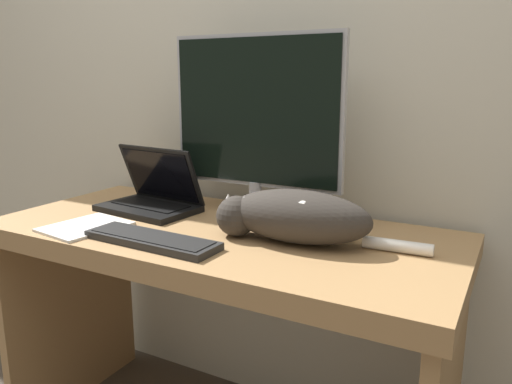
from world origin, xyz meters
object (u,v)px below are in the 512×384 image
Objects in this scene: laptop at (152,197)px; external_keyboard at (152,240)px; monitor at (256,121)px; cat at (293,215)px.

laptop reaches higher than external_keyboard.
external_keyboard is at bearing -106.26° from monitor.
laptop is 0.59× the size of cat.
monitor is 0.49m from external_keyboard.
external_keyboard is 0.69× the size of cat.
cat is at bearing -2.25° from laptop.
laptop is at bearing 168.64° from cat.
monitor is at bearing 136.47° from cat.
monitor is at bearing 22.63° from laptop.
cat is (0.21, -0.18, -0.23)m from monitor.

